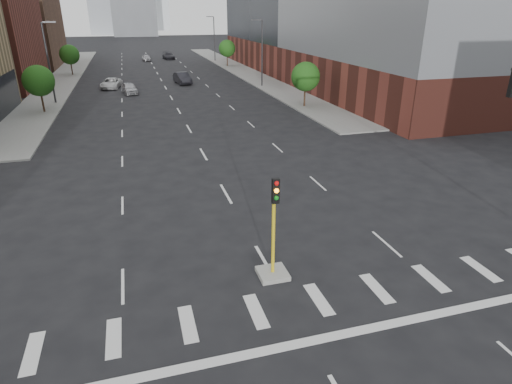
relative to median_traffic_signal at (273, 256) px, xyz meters
name	(u,v)px	position (x,y,z in m)	size (l,w,h in m)	color
sidewalk_left_far	(66,76)	(-15.00, 65.03, -0.90)	(5.00, 92.00, 0.15)	gray
sidewalk_right_far	(240,70)	(15.00, 65.03, -0.90)	(5.00, 92.00, 0.15)	gray
building_left_far_b	(1,31)	(-27.50, 83.03, 5.53)	(20.00, 24.00, 13.00)	brown
building_right_main	(352,5)	(29.50, 51.03, 10.03)	(24.00, 70.00, 22.00)	brown
median_traffic_signal	(273,256)	(0.00, 0.00, 0.00)	(1.20, 1.20, 4.40)	#999993
streetlight_right_a	(261,50)	(13.41, 46.03, 4.04)	(1.60, 0.22, 9.07)	#2D2D30
streetlight_right_b	(214,37)	(13.41, 81.03, 4.04)	(1.60, 0.22, 9.07)	#2D2D30
streetlight_left	(49,60)	(-13.41, 41.03, 4.04)	(1.60, 0.22, 9.07)	#2D2D30
tree_left_near	(39,81)	(-14.00, 36.03, 2.42)	(3.20, 3.20, 4.85)	#382619
tree_left_far	(69,55)	(-14.00, 66.03, 2.42)	(3.20, 3.20, 4.85)	#382619
tree_right_near	(306,77)	(14.00, 31.03, 2.42)	(3.20, 3.20, 4.85)	#382619
tree_right_far	(227,48)	(14.00, 71.03, 2.42)	(3.20, 3.20, 4.85)	#382619
car_near_left	(129,88)	(-4.98, 45.41, -0.25)	(1.70, 4.22, 1.44)	#A5A6AA
car_mid_right	(182,78)	(2.81, 51.93, -0.14)	(1.75, 5.03, 1.66)	black
car_far_left	(111,83)	(-7.42, 50.61, -0.27)	(2.32, 5.03, 1.40)	silver
car_deep_right	(168,56)	(4.20, 87.98, -0.21)	(2.13, 5.25, 1.52)	black
car_distant	(146,58)	(-0.77, 85.67, -0.29)	(1.62, 4.02, 1.37)	#A5A4A9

